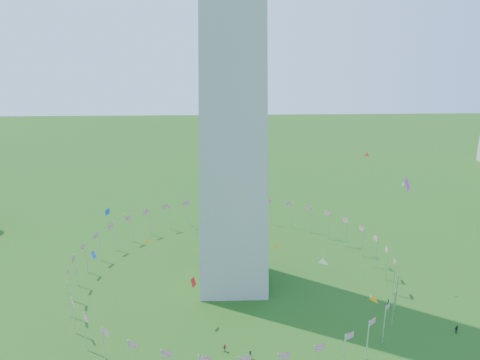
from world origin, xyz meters
name	(u,v)px	position (x,y,z in m)	size (l,w,h in m)	color
flag_ring	(233,267)	(0.00, 50.00, 4.50)	(80.24, 80.24, 9.00)	silver
kites_aloft	(322,265)	(16.71, 23.62, 18.99)	(102.50, 58.86, 37.90)	white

